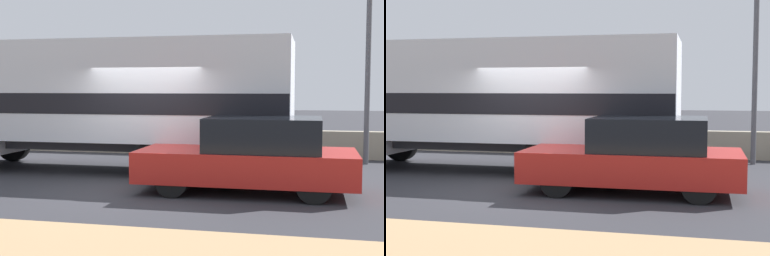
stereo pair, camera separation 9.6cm
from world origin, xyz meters
TOP-DOWN VIEW (x-y plane):
  - ground_plane at (0.00, 0.00)m, footprint 80.00×80.00m
  - stone_wall_backdrop at (0.00, 5.62)m, footprint 60.00×0.35m
  - street_lamp at (4.99, 4.62)m, footprint 0.56×0.28m
  - box_truck at (-1.00, 2.06)m, footprint 8.65×2.55m
  - car_hatchback at (2.43, 0.03)m, footprint 4.20×1.88m

SIDE VIEW (x-z plane):
  - ground_plane at x=0.00m, z-range 0.00..0.00m
  - stone_wall_backdrop at x=0.00m, z-range 0.00..0.80m
  - car_hatchback at x=2.43m, z-range -0.01..1.47m
  - box_truck at x=-1.00m, z-range 0.21..3.37m
  - street_lamp at x=4.99m, z-range 0.56..8.08m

